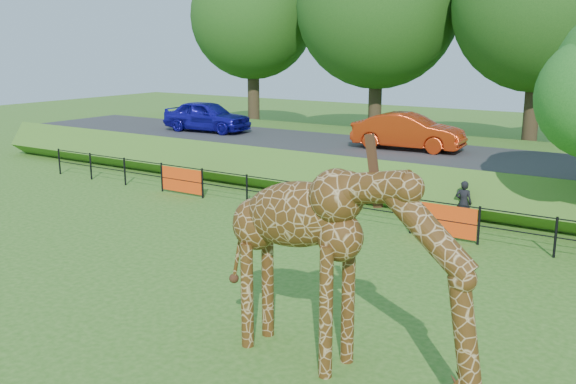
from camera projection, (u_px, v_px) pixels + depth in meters
name	position (u px, v px, depth m)	size (l,w,h in m)	color
ground	(170.00, 310.00, 13.43)	(90.00, 90.00, 0.00)	#306519
giraffe	(346.00, 270.00, 10.51)	(5.10, 0.94, 3.64)	#502F10
perimeter_fence	(350.00, 206.00, 19.82)	(28.07, 0.10, 1.10)	black
embankment	(438.00, 165.00, 25.90)	(40.00, 9.00, 1.30)	#306519
road	(425.00, 153.00, 24.52)	(40.00, 5.00, 0.12)	#292A2C
car_blue	(207.00, 116.00, 30.01)	(1.70, 4.24, 1.44)	#1B15AF
car_red	(408.00, 131.00, 24.86)	(1.49, 4.28, 1.41)	red
visitor	(463.00, 203.00, 19.59)	(0.51, 0.33, 1.39)	black
bg_tree_line	(538.00, 4.00, 28.69)	(37.30, 8.80, 11.82)	#302516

